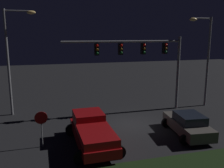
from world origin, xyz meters
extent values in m
plane|color=black|center=(0.00, 0.00, 0.00)|extent=(80.00, 80.00, 0.00)
cube|color=maroon|center=(-3.46, -2.99, 0.68)|extent=(2.11, 5.44, 0.55)
cube|color=maroon|center=(-3.48, -1.81, 1.38)|extent=(1.88, 1.94, 0.85)
cube|color=black|center=(-3.48, -1.81, 1.50)|extent=(1.79, 1.56, 0.51)
cube|color=maroon|center=(-3.43, -4.07, 1.18)|extent=(1.98, 3.06, 0.45)
cylinder|color=black|center=(-4.53, -1.07, 0.40)|extent=(0.80, 0.22, 0.80)
cylinder|color=black|center=(-2.47, -1.03, 0.40)|extent=(0.80, 0.22, 0.80)
cylinder|color=black|center=(-4.45, -4.96, 0.40)|extent=(0.80, 0.22, 0.80)
cylinder|color=black|center=(-2.39, -4.92, 0.40)|extent=(0.80, 0.22, 0.80)
cube|color=#514C47|center=(3.10, -2.87, 0.61)|extent=(2.21, 4.55, 0.70)
cube|color=black|center=(3.07, -3.12, 1.23)|extent=(1.78, 2.14, 0.55)
cylinder|color=black|center=(2.32, -1.29, 0.32)|extent=(0.64, 0.22, 0.64)
cylinder|color=black|center=(4.15, -1.47, 0.32)|extent=(0.64, 0.22, 0.64)
cylinder|color=black|center=(2.04, -4.27, 0.32)|extent=(0.64, 0.22, 0.64)
cylinder|color=black|center=(3.87, -4.45, 0.32)|extent=(0.64, 0.22, 0.64)
cylinder|color=slate|center=(5.43, 2.71, 3.25)|extent=(0.24, 0.24, 6.50)
cylinder|color=slate|center=(0.33, 2.71, 6.10)|extent=(10.20, 0.18, 0.18)
cube|color=black|center=(4.03, 2.71, 5.50)|extent=(0.32, 0.44, 0.95)
sphere|color=red|center=(4.03, 2.48, 5.80)|extent=(0.22, 0.22, 0.22)
sphere|color=#59380A|center=(4.03, 2.48, 5.50)|extent=(0.22, 0.22, 0.22)
sphere|color=#0C4719|center=(4.03, 2.48, 5.20)|extent=(0.22, 0.22, 0.22)
cube|color=black|center=(2.03, 2.71, 5.50)|extent=(0.32, 0.44, 0.95)
sphere|color=red|center=(2.03, 2.48, 5.80)|extent=(0.22, 0.22, 0.22)
sphere|color=#59380A|center=(2.03, 2.48, 5.50)|extent=(0.22, 0.22, 0.22)
sphere|color=#0C4719|center=(2.03, 2.48, 5.20)|extent=(0.22, 0.22, 0.22)
cube|color=black|center=(0.03, 2.71, 5.50)|extent=(0.32, 0.44, 0.95)
sphere|color=red|center=(0.03, 2.48, 5.80)|extent=(0.22, 0.22, 0.22)
sphere|color=#59380A|center=(0.03, 2.48, 5.50)|extent=(0.22, 0.22, 0.22)
sphere|color=#0C4719|center=(0.03, 2.48, 5.20)|extent=(0.22, 0.22, 0.22)
cube|color=black|center=(-1.97, 2.71, 5.50)|extent=(0.32, 0.44, 0.95)
sphere|color=red|center=(-1.97, 2.48, 5.80)|extent=(0.22, 0.22, 0.22)
sphere|color=#59380A|center=(-1.97, 2.48, 5.50)|extent=(0.22, 0.22, 0.22)
sphere|color=#0C4719|center=(-1.97, 2.48, 5.20)|extent=(0.22, 0.22, 0.22)
cylinder|color=slate|center=(-8.91, 4.67, 4.33)|extent=(0.20, 0.20, 8.65)
cylinder|color=slate|center=(-7.89, 4.67, 8.50)|extent=(2.04, 0.12, 0.12)
ellipsoid|color=#F9CC72|center=(-6.87, 4.67, 8.40)|extent=(0.70, 0.44, 0.30)
cylinder|color=slate|center=(8.55, 2.82, 4.11)|extent=(0.20, 0.20, 8.21)
cylinder|color=slate|center=(7.64, 2.82, 8.06)|extent=(1.82, 0.12, 0.12)
ellipsoid|color=#F9CC72|center=(6.73, 2.82, 7.96)|extent=(0.70, 0.44, 0.30)
cylinder|color=slate|center=(-6.39, -2.29, 1.10)|extent=(0.07, 0.07, 2.20)
cylinder|color=#B20C0F|center=(-6.39, -2.32, 1.85)|extent=(0.76, 0.03, 0.76)
camera|label=1|loc=(-5.95, -16.70, 6.69)|focal=39.34mm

